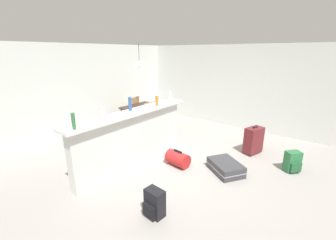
# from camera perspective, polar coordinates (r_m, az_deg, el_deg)

# --- Properties ---
(ground_plane) EXTENTS (13.00, 13.00, 0.05)m
(ground_plane) POSITION_cam_1_polar(r_m,az_deg,el_deg) (5.04, 1.42, -10.20)
(ground_plane) COLOR gray
(wall_back) EXTENTS (6.60, 0.10, 2.50)m
(wall_back) POSITION_cam_1_polar(r_m,az_deg,el_deg) (6.84, -19.64, 7.40)
(wall_back) COLOR silver
(wall_back) RESTS_ON ground_plane
(wall_right) EXTENTS (0.10, 6.00, 2.50)m
(wall_right) POSITION_cam_1_polar(r_m,az_deg,el_deg) (7.36, 14.06, 8.51)
(wall_right) COLOR silver
(wall_right) RESTS_ON ground_plane
(partition_half_wall) EXTENTS (2.80, 0.20, 1.10)m
(partition_half_wall) POSITION_cam_1_polar(r_m,az_deg,el_deg) (4.69, -8.81, -4.88)
(partition_half_wall) COLOR silver
(partition_half_wall) RESTS_ON ground_plane
(bar_countertop) EXTENTS (2.96, 0.40, 0.05)m
(bar_countertop) POSITION_cam_1_polar(r_m,az_deg,el_deg) (4.51, -9.14, 1.90)
(bar_countertop) COLOR white
(bar_countertop) RESTS_ON partition_half_wall
(bottle_green) EXTENTS (0.06, 0.06, 0.26)m
(bottle_green) POSITION_cam_1_polar(r_m,az_deg,el_deg) (3.67, -23.06, -0.29)
(bottle_green) COLOR #2D6B38
(bottle_green) RESTS_ON bar_countertop
(bottle_clear) EXTENTS (0.08, 0.08, 0.21)m
(bottle_clear) POSITION_cam_1_polar(r_m,az_deg,el_deg) (4.11, -16.55, 1.83)
(bottle_clear) COLOR silver
(bottle_clear) RESTS_ON bar_countertop
(bottle_blue) EXTENTS (0.07, 0.07, 0.27)m
(bottle_blue) POSITION_cam_1_polar(r_m,az_deg,el_deg) (4.53, -9.69, 4.07)
(bottle_blue) COLOR #284C89
(bottle_blue) RESTS_ON bar_countertop
(bottle_amber) EXTENTS (0.06, 0.06, 0.22)m
(bottle_amber) POSITION_cam_1_polar(r_m,az_deg,el_deg) (4.89, -2.87, 4.93)
(bottle_amber) COLOR #9E661E
(bottle_amber) RESTS_ON bar_countertop
(bottle_white) EXTENTS (0.07, 0.07, 0.23)m
(bottle_white) POSITION_cam_1_polar(r_m,az_deg,el_deg) (5.40, 0.52, 6.19)
(bottle_white) COLOR silver
(bottle_white) RESTS_ON bar_countertop
(dining_table) EXTENTS (1.10, 0.80, 0.74)m
(dining_table) POSITION_cam_1_polar(r_m,az_deg,el_deg) (6.70, -6.71, 2.81)
(dining_table) COLOR #332319
(dining_table) RESTS_ON ground_plane
(dining_chair_near_partition) EXTENTS (0.42, 0.42, 0.93)m
(dining_chair_near_partition) POSITION_cam_1_polar(r_m,az_deg,el_deg) (6.30, -3.91, 0.74)
(dining_chair_near_partition) COLOR #9E754C
(dining_chair_near_partition) RESTS_ON ground_plane
(dining_chair_far_side) EXTENTS (0.44, 0.44, 0.93)m
(dining_chair_far_side) POSITION_cam_1_polar(r_m,az_deg,el_deg) (7.18, -9.04, 2.61)
(dining_chair_far_side) COLOR #9E754C
(dining_chair_far_side) RESTS_ON ground_plane
(pendant_lamp) EXTENTS (0.34, 0.34, 0.64)m
(pendant_lamp) POSITION_cam_1_polar(r_m,az_deg,el_deg) (6.54, -7.37, 14.23)
(pendant_lamp) COLOR black
(suitcase_flat_charcoal) EXTENTS (0.79, 0.87, 0.22)m
(suitcase_flat_charcoal) POSITION_cam_1_polar(r_m,az_deg,el_deg) (4.63, 14.49, -11.57)
(suitcase_flat_charcoal) COLOR #38383D
(suitcase_flat_charcoal) RESTS_ON ground_plane
(backpack_green) EXTENTS (0.34, 0.34, 0.42)m
(backpack_green) POSITION_cam_1_polar(r_m,az_deg,el_deg) (5.11, 29.27, -9.37)
(backpack_green) COLOR #286B3D
(backpack_green) RESTS_ON ground_plane
(backpack_black) EXTENTS (0.27, 0.29, 0.42)m
(backpack_black) POSITION_cam_1_polar(r_m,az_deg,el_deg) (3.42, -3.51, -20.55)
(backpack_black) COLOR black
(backpack_black) RESTS_ON ground_plane
(duffel_bag_red) EXTENTS (0.34, 0.51, 0.34)m
(duffel_bag_red) POSITION_cam_1_polar(r_m,az_deg,el_deg) (4.72, 2.49, -9.86)
(duffel_bag_red) COLOR red
(duffel_bag_red) RESTS_ON ground_plane
(suitcase_upright_maroon) EXTENTS (0.49, 0.36, 0.67)m
(suitcase_upright_maroon) POSITION_cam_1_polar(r_m,az_deg,el_deg) (5.54, 21.05, -4.80)
(suitcase_upright_maroon) COLOR maroon
(suitcase_upright_maroon) RESTS_ON ground_plane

